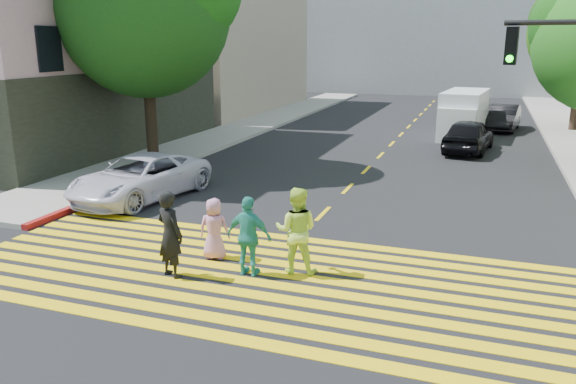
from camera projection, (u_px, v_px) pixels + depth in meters
The scene contains 18 objects.
ground at pixel (235, 303), 10.50m from camera, with size 120.00×120.00×0.00m, color black.
sidewalk_left at pixel (259, 123), 33.25m from camera, with size 3.00×40.00×0.15m, color gray.
curb_red at pixel (118, 190), 18.16m from camera, with size 0.20×8.00×0.16m, color maroon.
crosswalk at pixel (260, 277), 11.66m from camera, with size 13.40×5.30×0.01m.
lane_line at pixel (405, 130), 30.99m from camera, with size 0.12×34.40×0.01m.
building_left_pink at pixel (21, 45), 25.38m from camera, with size 12.10×14.10×11.00m.
building_left_tan at pixel (193, 38), 39.85m from camera, with size 12.00×16.00×10.00m, color tan.
backdrop_block at pixel (447, 28), 52.67m from camera, with size 30.00×8.00×12.00m, color gray.
tree_left at pixel (146, 1), 20.49m from camera, with size 7.01×6.40×9.15m.
pedestrian_man at pixel (170, 234), 11.49m from camera, with size 0.67×0.44×1.83m, color black.
pedestrian_woman at pixel (297, 231), 11.70m from camera, with size 0.90×0.70×1.85m, color #C7EE4C.
pedestrian_child at pixel (214, 229), 12.52m from camera, with size 0.68×0.44×1.40m, color #CA81A4.
pedestrian_extra at pixel (249, 236), 11.58m from camera, with size 0.99×0.41×1.70m, color teal.
white_sedan at pixel (140, 178), 17.35m from camera, with size 2.23×4.84×1.35m, color silver.
dark_car_near at pixel (469, 135), 24.78m from camera, with size 1.75×4.34×1.48m, color black.
silver_car at pixel (475, 104), 37.80m from camera, with size 1.99×4.89×1.42m, color gray.
dark_car_parked at pixel (503, 118), 30.95m from camera, with size 1.47×4.21×1.39m, color black.
white_van at pixel (463, 116), 28.50m from camera, with size 2.35×5.12×2.34m.
Camera 1 is at (4.13, -8.72, 4.73)m, focal length 35.00 mm.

